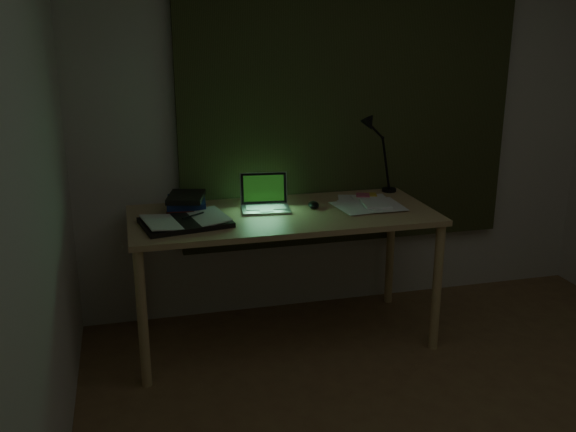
% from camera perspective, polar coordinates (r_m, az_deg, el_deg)
% --- Properties ---
extents(wall_back, '(3.50, 0.00, 2.50)m').
position_cam_1_polar(wall_back, '(4.22, 5.30, 8.39)').
color(wall_back, silver).
rests_on(wall_back, ground).
extents(wall_left, '(0.00, 4.00, 2.50)m').
position_cam_1_polar(wall_left, '(2.05, -23.35, -1.99)').
color(wall_left, silver).
rests_on(wall_left, ground).
extents(curtain, '(2.20, 0.06, 2.00)m').
position_cam_1_polar(curtain, '(4.15, 5.56, 11.04)').
color(curtain, '#35381C').
rests_on(curtain, wall_back).
extents(desk, '(1.76, 0.77, 0.80)m').
position_cam_1_polar(desk, '(3.85, -0.45, -5.46)').
color(desk, tan).
rests_on(desk, floor).
extents(laptop, '(0.32, 0.35, 0.20)m').
position_cam_1_polar(laptop, '(3.74, -2.01, 1.98)').
color(laptop, '#ABABB0').
rests_on(laptop, desk).
extents(open_textbook, '(0.51, 0.41, 0.04)m').
position_cam_1_polar(open_textbook, '(3.54, -9.11, -0.47)').
color(open_textbook, silver).
rests_on(open_textbook, desk).
extents(book_stack, '(0.28, 0.31, 0.11)m').
position_cam_1_polar(book_stack, '(3.80, -9.00, 1.27)').
color(book_stack, silver).
rests_on(book_stack, desk).
extents(loose_papers, '(0.36, 0.38, 0.02)m').
position_cam_1_polar(loose_papers, '(3.89, 6.95, 1.06)').
color(loose_papers, white).
rests_on(loose_papers, desk).
extents(mouse, '(0.08, 0.11, 0.04)m').
position_cam_1_polar(mouse, '(3.81, 2.30, 0.99)').
color(mouse, black).
rests_on(mouse, desk).
extents(sticky_yellow, '(0.09, 0.09, 0.02)m').
position_cam_1_polar(sticky_yellow, '(4.10, 7.32, 1.85)').
color(sticky_yellow, gold).
rests_on(sticky_yellow, desk).
extents(sticky_pink, '(0.11, 0.11, 0.02)m').
position_cam_1_polar(sticky_pink, '(4.08, 6.67, 1.80)').
color(sticky_pink, '#C54C63').
rests_on(sticky_pink, desk).
extents(desk_lamp, '(0.37, 0.31, 0.50)m').
position_cam_1_polar(desk_lamp, '(4.19, 9.12, 5.51)').
color(desk_lamp, black).
rests_on(desk_lamp, desk).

